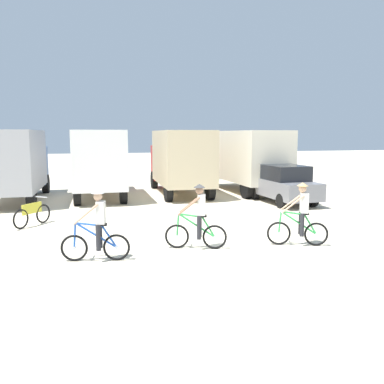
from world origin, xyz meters
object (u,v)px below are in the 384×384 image
Objects in this scene: cyclist_orange_shirt at (97,228)px; bicycle_spare at (32,215)px; box_truck_cream_rv at (247,158)px; sedan_parked at (283,184)px; cyclist_cowboy_hat at (198,219)px; box_truck_tan_camper at (180,159)px; box_truck_grey_hauler at (14,162)px; box_truck_white_box at (98,160)px; cyclist_near_camera at (300,216)px.

bicycle_spare is (-2.05, 4.69, -0.45)m from cyclist_orange_shirt.
box_truck_cream_rv is 4.07m from sedan_parked.
cyclist_cowboy_hat is (2.73, 0.44, 0.00)m from cyclist_orange_shirt.
bicycle_spare is (-10.51, -6.16, -1.48)m from box_truck_cream_rv.
box_truck_tan_camper is at bearing 179.67° from box_truck_cream_rv.
box_truck_cream_rv is 12.27m from bicycle_spare.
sedan_parked is 2.34× the size of cyclist_orange_shirt.
cyclist_orange_shirt is at bearing -113.25° from box_truck_tan_camper.
box_truck_tan_camper is at bearing 79.47° from cyclist_cowboy_hat.
box_truck_tan_camper is at bearing 2.65° from box_truck_grey_hauler.
bicycle_spare is at bearing -76.92° from box_truck_grey_hauler.
box_truck_cream_rv reaches higher than bicycle_spare.
cyclist_orange_shirt is at bearing -170.95° from cyclist_cowboy_hat.
box_truck_white_box is 1.00× the size of box_truck_cream_rv.
cyclist_cowboy_hat reaches higher than bicycle_spare.
box_truck_cream_rv is at bearing 30.38° from bicycle_spare.
box_truck_white_box reaches higher than cyclist_orange_shirt.
box_truck_cream_rv is at bearing 92.54° from sedan_parked.
box_truck_tan_camper reaches higher than sedan_parked.
cyclist_cowboy_hat is at bearing 9.05° from cyclist_orange_shirt.
cyclist_near_camera is at bearing -64.58° from box_truck_white_box.
box_truck_grey_hauler is 3.75× the size of cyclist_cowboy_hat.
box_truck_grey_hauler is 3.75× the size of cyclist_orange_shirt.
box_truck_grey_hauler is 1.60× the size of sedan_parked.
box_truck_white_box is at bearing 179.81° from box_truck_cream_rv.
bicycle_spare is at bearing -137.37° from box_truck_tan_camper.
box_truck_tan_camper is at bearing 66.75° from cyclist_orange_shirt.
box_truck_cream_rv is at bearing 1.70° from box_truck_grey_hauler.
box_truck_tan_camper is 1.60× the size of sedan_parked.
box_truck_grey_hauler is 1.00× the size of box_truck_tan_camper.
box_truck_tan_camper is 5.70m from sedan_parked.
box_truck_white_box and box_truck_tan_camper have the same top height.
bicycle_spare is (-2.52, -6.19, -1.48)m from box_truck_white_box.
box_truck_grey_hauler and box_truck_tan_camper have the same top height.
cyclist_orange_shirt is at bearing -141.37° from sedan_parked.
box_truck_tan_camper is 1.00× the size of box_truck_cream_rv.
box_truck_cream_rv reaches higher than cyclist_near_camera.
box_truck_white_box is 3.73× the size of cyclist_cowboy_hat.
box_truck_tan_camper reaches higher than cyclist_cowboy_hat.
bicycle_spare is (-4.78, 4.25, -0.45)m from cyclist_cowboy_hat.
cyclist_orange_shirt is 1.29× the size of bicycle_spare.
cyclist_cowboy_hat is (-5.73, -10.41, -1.03)m from box_truck_cream_rv.
cyclist_orange_shirt is (-8.64, -6.90, -0.04)m from sedan_parked.
cyclist_near_camera is at bearing -113.58° from sedan_parked.
box_truck_cream_rv is (11.86, 0.35, 0.00)m from box_truck_grey_hauler.
box_truck_cream_rv is at bearing -0.19° from box_truck_white_box.
sedan_parked is at bearing 66.42° from cyclist_near_camera.
box_truck_grey_hauler and box_truck_cream_rv have the same top height.
bicycle_spare is (-6.72, -6.18, -1.48)m from box_truck_tan_camper.
box_truck_tan_camper is 4.85× the size of bicycle_spare.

